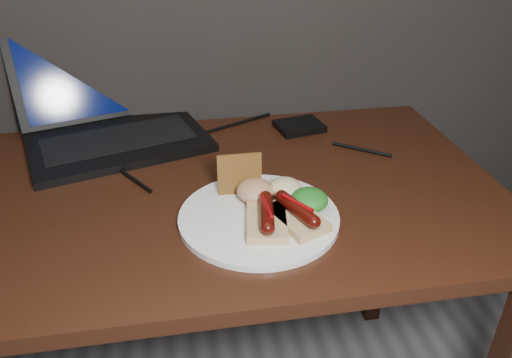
{
  "coord_description": "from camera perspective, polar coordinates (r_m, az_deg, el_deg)",
  "views": [
    {
      "loc": [
        0.05,
        0.51,
        1.28
      ],
      "look_at": [
        0.18,
        1.28,
        0.82
      ],
      "focal_mm": 35.0,
      "sensor_mm": 36.0,
      "label": 1
    }
  ],
  "objects": [
    {
      "name": "bread_sausage_center",
      "position": [
        0.88,
        1.22,
        -4.43
      ],
      "size": [
        0.09,
        0.12,
        0.04
      ],
      "color": "#D8B67F",
      "rests_on": "plate"
    },
    {
      "name": "laptop",
      "position": [
        1.26,
        -16.28,
        6.9
      ],
      "size": [
        0.49,
        0.45,
        0.25
      ],
      "color": "black",
      "rests_on": "desk"
    },
    {
      "name": "salsa_mound",
      "position": [
        0.95,
        -0.09,
        -1.33
      ],
      "size": [
        0.07,
        0.07,
        0.04
      ],
      "primitive_type": "ellipsoid",
      "color": "maroon",
      "rests_on": "plate"
    },
    {
      "name": "desk_cables",
      "position": [
        1.17,
        -11.45,
        2.91
      ],
      "size": [
        1.05,
        0.35,
        0.01
      ],
      "color": "black",
      "rests_on": "desk"
    },
    {
      "name": "plate",
      "position": [
        0.92,
        0.32,
        -4.38
      ],
      "size": [
        0.37,
        0.37,
        0.01
      ],
      "primitive_type": "cylinder",
      "rotation": [
        0.0,
        0.0,
        -0.31
      ],
      "color": "white",
      "rests_on": "desk"
    },
    {
      "name": "salad_greens",
      "position": [
        0.93,
        6.11,
        -2.38
      ],
      "size": [
        0.07,
        0.07,
        0.04
      ],
      "primitive_type": "ellipsoid",
      "color": "#115918",
      "rests_on": "plate"
    },
    {
      "name": "bread_sausage_right",
      "position": [
        0.89,
        4.69,
        -4.03
      ],
      "size": [
        0.11,
        0.13,
        0.04
      ],
      "color": "#D8B67F",
      "rests_on": "plate"
    },
    {
      "name": "hard_drive",
      "position": [
        1.27,
        4.98,
        6.04
      ],
      "size": [
        0.13,
        0.11,
        0.02
      ],
      "primitive_type": "cube",
      "rotation": [
        0.0,
        0.0,
        0.2
      ],
      "color": "black",
      "rests_on": "desk"
    },
    {
      "name": "crispbread",
      "position": [
        0.96,
        -1.9,
        0.57
      ],
      "size": [
        0.09,
        0.01,
        0.08
      ],
      "primitive_type": "cube",
      "color": "brown",
      "rests_on": "plate"
    },
    {
      "name": "desk",
      "position": [
        1.07,
        -10.68,
        -5.58
      ],
      "size": [
        1.4,
        0.7,
        0.75
      ],
      "color": "#36150D",
      "rests_on": "ground"
    },
    {
      "name": "coleslaw_mound",
      "position": [
        0.96,
        3.34,
        -1.02
      ],
      "size": [
        0.06,
        0.06,
        0.04
      ],
      "primitive_type": "ellipsoid",
      "color": "silver",
      "rests_on": "plate"
    }
  ]
}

